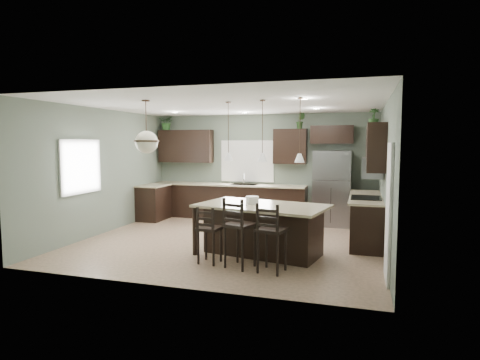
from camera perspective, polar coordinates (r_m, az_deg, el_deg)
name	(u,v)px	position (r m, az deg, el deg)	size (l,w,h in m)	color
ground	(230,241)	(8.41, -1.46, -8.74)	(6.00, 6.00, 0.00)	#9E8466
pantry_door	(389,212)	(6.29, 20.39, -4.33)	(0.04, 0.82, 2.04)	white
window_back	(247,161)	(10.90, 1.05, 2.71)	(1.35, 0.02, 1.00)	white
window_left	(80,167)	(8.91, -21.76, 1.77)	(0.02, 1.10, 1.00)	white
left_return_cabs	(154,203)	(10.93, -12.17, -3.20)	(0.60, 0.90, 0.90)	black
left_return_countertop	(154,185)	(10.86, -12.13, -0.75)	(0.66, 0.96, 0.04)	#C2B293
back_lower_cabs	(228,202)	(10.87, -1.65, -3.13)	(4.20, 0.60, 0.90)	black
back_countertop	(228,185)	(10.79, -1.69, -0.67)	(4.20, 0.66, 0.04)	#C2B293
sink_inset	(244,185)	(10.66, 0.60, -0.66)	(0.70, 0.45, 0.01)	gray
faucet	(244,179)	(10.61, 0.55, 0.10)	(0.02, 0.02, 0.28)	silver
back_upper_left	(186,146)	(11.35, -7.72, 4.78)	(1.55, 0.34, 0.90)	black
back_upper_right	(290,146)	(10.48, 7.17, 4.76)	(0.85, 0.34, 0.90)	black
fridge_header	(332,135)	(10.35, 12.96, 6.32)	(1.05, 0.34, 0.45)	black
right_lower_cabs	(366,220)	(8.76, 17.52, -5.40)	(0.60, 2.35, 0.90)	black
right_countertop	(366,197)	(8.69, 17.47, -2.34)	(0.66, 2.35, 0.04)	#C2B293
cooktop	(366,198)	(8.41, 17.49, -2.41)	(0.58, 0.75, 0.02)	black
wall_oven_front	(351,221)	(8.49, 15.47, -5.68)	(0.01, 0.72, 0.60)	gray
right_upper_cabs	(375,147)	(8.62, 18.66, 4.43)	(0.34, 2.35, 0.90)	black
microwave	(372,168)	(8.36, 18.29, 1.68)	(0.40, 0.75, 0.40)	gray
refrigerator	(332,188)	(10.16, 12.97, -1.14)	(0.90, 0.74, 1.85)	gray
kitchen_island	(262,230)	(7.34, 3.14, -7.10)	(2.29, 1.30, 0.92)	black
serving_dish	(252,200)	(7.33, 1.74, -2.88)	(0.24, 0.24, 0.14)	silver
bar_stool_left	(210,235)	(6.85, -4.35, -7.77)	(0.36, 0.36, 0.98)	black
bar_stool_center	(240,233)	(6.58, -0.01, -7.49)	(0.43, 0.43, 1.16)	black
bar_stool_right	(272,237)	(6.37, 4.56, -8.15)	(0.41, 0.41, 1.11)	black
pendant_left	(228,131)	(7.50, -1.67, 6.92)	(0.17, 0.17, 1.10)	silver
pendant_center	(262,131)	(7.18, 3.21, 6.99)	(0.17, 0.17, 1.10)	white
pendant_right	(300,130)	(6.91, 8.51, 7.01)	(0.17, 0.17, 1.10)	silver
chandelier	(146,127)	(7.37, -13.20, 7.39)	(0.44, 0.44, 0.95)	beige
plant_back_left	(167,122)	(11.59, -10.37, 8.10)	(0.41, 0.35, 0.45)	#285625
plant_back_right	(300,121)	(10.42, 8.59, 8.32)	(0.22, 0.18, 0.40)	#2D5324
plant_right_wall	(374,117)	(9.17, 18.49, 8.48)	(0.22, 0.22, 0.38)	#2B5224
room_shell	(230,160)	(8.17, -1.49, 2.91)	(6.00, 6.00, 6.00)	slate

